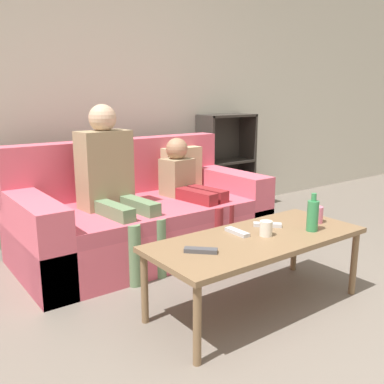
# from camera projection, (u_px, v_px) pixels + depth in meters

# --- Properties ---
(wall_back) EXTENTS (12.00, 0.06, 2.60)m
(wall_back) POSITION_uv_depth(u_px,v_px,m) (98.00, 85.00, 3.71)
(wall_back) COLOR beige
(wall_back) RESTS_ON ground_plane
(couch) EXTENTS (1.90, 0.95, 0.87)m
(couch) POSITION_uv_depth(u_px,v_px,m) (142.00, 217.00, 3.36)
(couch) COLOR #DB5B70
(couch) RESTS_ON ground_plane
(bookshelf) EXTENTS (0.61, 0.28, 1.02)m
(bookshelf) POSITION_uv_depth(u_px,v_px,m) (225.00, 176.00, 4.56)
(bookshelf) COLOR #332D28
(bookshelf) RESTS_ON ground_plane
(coffee_table) EXTENTS (1.30, 0.55, 0.44)m
(coffee_table) POSITION_uv_depth(u_px,v_px,m) (257.00, 243.00, 2.43)
(coffee_table) COLOR brown
(coffee_table) RESTS_ON ground_plane
(person_adult) EXTENTS (0.39, 0.67, 1.16)m
(person_adult) POSITION_uv_depth(u_px,v_px,m) (111.00, 176.00, 3.03)
(person_adult) COLOR #66845B
(person_adult) RESTS_ON ground_plane
(person_child) EXTENTS (0.31, 0.67, 0.88)m
(person_child) POSITION_uv_depth(u_px,v_px,m) (191.00, 187.00, 3.40)
(person_child) COLOR maroon
(person_child) RESTS_ON ground_plane
(cup_near) EXTENTS (0.08, 0.08, 0.10)m
(cup_near) POSITION_uv_depth(u_px,v_px,m) (316.00, 215.00, 2.68)
(cup_near) COLOR pink
(cup_near) RESTS_ON coffee_table
(cup_far) EXTENTS (0.07, 0.07, 0.09)m
(cup_far) POSITION_uv_depth(u_px,v_px,m) (266.00, 228.00, 2.43)
(cup_far) COLOR silver
(cup_far) RESTS_ON coffee_table
(tv_remote_0) EXTENTS (0.15, 0.15, 0.02)m
(tv_remote_0) POSITION_uv_depth(u_px,v_px,m) (201.00, 250.00, 2.18)
(tv_remote_0) COLOR #47474C
(tv_remote_0) RESTS_ON coffee_table
(tv_remote_1) EXTENTS (0.16, 0.15, 0.02)m
(tv_remote_1) POSITION_uv_depth(u_px,v_px,m) (267.00, 225.00, 2.61)
(tv_remote_1) COLOR #B7B7BC
(tv_remote_1) RESTS_ON coffee_table
(tv_remote_2) EXTENTS (0.05, 0.17, 0.02)m
(tv_remote_2) POSITION_uv_depth(u_px,v_px,m) (237.00, 232.00, 2.47)
(tv_remote_2) COLOR #B7B7BC
(tv_remote_2) RESTS_ON coffee_table
(bottle) EXTENTS (0.07, 0.07, 0.23)m
(bottle) POSITION_uv_depth(u_px,v_px,m) (313.00, 215.00, 2.51)
(bottle) COLOR #33844C
(bottle) RESTS_ON coffee_table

